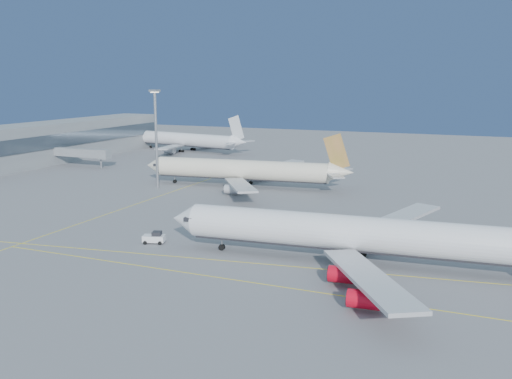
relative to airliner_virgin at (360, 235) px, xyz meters
name	(u,v)px	position (x,y,z in m)	size (l,w,h in m)	color
ground	(233,251)	(-23.38, -1.65, -5.25)	(500.00, 500.00, 0.00)	slate
terminal	(62,141)	(-138.31, 83.35, 2.26)	(18.40, 110.00, 15.00)	gray
jet_bridge	(85,153)	(-116.49, 70.35, -0.08)	(23.60, 3.60, 6.90)	gray
taxiway_lines	(181,234)	(-38.09, 4.69, -5.24)	(118.86, 140.00, 0.02)	yellow
airliner_virgin	(360,235)	(0.00, 0.00, 0.00)	(70.67, 63.29, 17.43)	white
airliner_etihad	(246,170)	(-47.09, 57.72, -0.17)	(64.02, 58.78, 16.71)	beige
airliner_third	(188,140)	(-104.94, 125.14, -0.17)	(62.39, 56.88, 16.79)	white
pushback_tug	(154,238)	(-39.59, -2.97, -4.16)	(4.64, 3.56, 2.37)	white
light_mast	(156,131)	(-70.65, 46.85, 11.56)	(2.46, 2.46, 28.49)	gray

